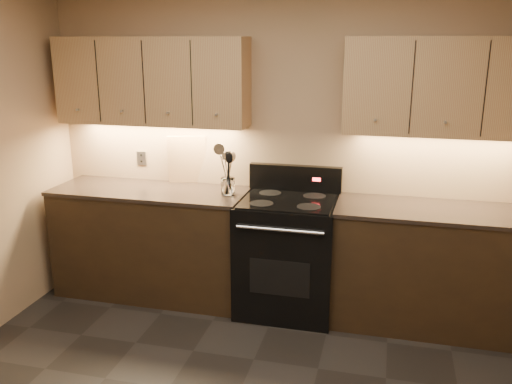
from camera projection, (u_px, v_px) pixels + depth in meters
wall_back at (287, 145)px, 4.42m from camera, size 4.00×0.04×2.60m
counter_left at (152, 241)px, 4.62m from camera, size 1.62×0.62×0.93m
counter_right at (431, 268)px, 4.09m from camera, size 1.46×0.62×0.93m
stove at (288, 254)px, 4.32m from camera, size 0.76×0.68×1.14m
upper_cab_left at (152, 81)px, 4.40m from camera, size 1.60×0.30×0.70m
upper_cab_right at (446, 87)px, 3.87m from camera, size 1.44×0.30×0.70m
outlet_plate at (142, 158)px, 4.76m from camera, size 0.08×0.01×0.12m
utensil_crock at (228, 187)px, 4.33m from camera, size 0.12×0.12×0.14m
cutting_board at (187, 160)px, 4.64m from camera, size 0.33×0.14×0.41m
wooden_spoon at (225, 173)px, 4.28m from camera, size 0.12×0.13×0.33m
black_spoon at (227, 172)px, 4.31m from camera, size 0.10×0.11×0.34m
black_turner at (229, 172)px, 4.28m from camera, size 0.11×0.13×0.35m
steel_spatula at (231, 172)px, 4.30m from camera, size 0.17×0.13×0.34m
steel_skimmer at (230, 170)px, 4.26m from camera, size 0.18×0.10×0.40m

